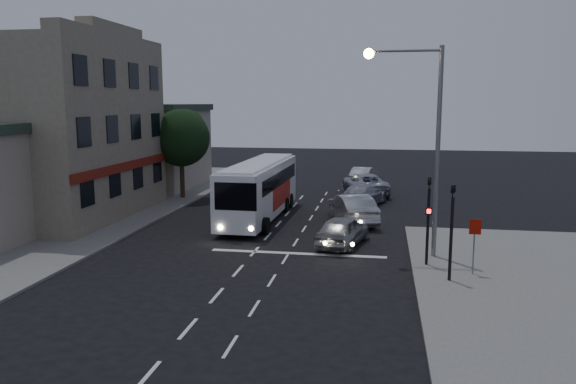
% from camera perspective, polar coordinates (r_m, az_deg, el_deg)
% --- Properties ---
extents(ground, '(120.00, 120.00, 0.00)m').
position_cam_1_polar(ground, '(24.08, -4.49, -7.29)').
color(ground, black).
extents(sidewalk_far, '(12.00, 50.00, 0.12)m').
position_cam_1_polar(sidewalk_far, '(36.30, -21.61, -2.21)').
color(sidewalk_far, slate).
rests_on(sidewalk_far, ground).
extents(road_markings, '(8.00, 30.55, 0.01)m').
position_cam_1_polar(road_markings, '(26.94, -0.11, -5.47)').
color(road_markings, silver).
rests_on(road_markings, ground).
extents(tour_bus, '(2.63, 11.06, 3.38)m').
position_cam_1_polar(tour_bus, '(32.73, -2.91, 0.39)').
color(tour_bus, white).
rests_on(tour_bus, ground).
extents(car_suv, '(2.65, 4.56, 1.46)m').
position_cam_1_polar(car_suv, '(26.94, 5.55, -3.92)').
color(car_suv, gray).
rests_on(car_suv, ground).
extents(car_sedan_a, '(3.30, 5.35, 1.66)m').
position_cam_1_polar(car_sedan_a, '(31.96, 6.51, -1.68)').
color(car_sedan_a, '#AEAEAF').
rests_on(car_sedan_a, ground).
extents(car_sedan_b, '(3.38, 5.40, 1.46)m').
position_cam_1_polar(car_sedan_b, '(37.36, 7.64, -0.29)').
color(car_sedan_b, '#9697A2').
rests_on(car_sedan_b, ground).
extents(car_sedan_c, '(3.96, 6.18, 1.59)m').
position_cam_1_polar(car_sedan_c, '(41.98, 7.83, 0.83)').
color(car_sedan_c, '#A0A1B1').
rests_on(car_sedan_c, ground).
extents(car_extra, '(2.25, 4.64, 1.47)m').
position_cam_1_polar(car_extra, '(47.08, 7.66, 1.65)').
color(car_extra, silver).
rests_on(car_extra, ground).
extents(traffic_signal_main, '(0.25, 0.35, 4.10)m').
position_cam_1_polar(traffic_signal_main, '(23.66, 14.08, -1.80)').
color(traffic_signal_main, black).
rests_on(traffic_signal_main, sidewalk_near).
extents(traffic_signal_side, '(0.18, 0.15, 4.10)m').
position_cam_1_polar(traffic_signal_side, '(21.80, 16.31, -2.82)').
color(traffic_signal_side, black).
rests_on(traffic_signal_side, sidewalk_near).
extents(regulatory_sign, '(0.45, 0.12, 2.20)m').
position_cam_1_polar(regulatory_sign, '(23.04, 18.42, -4.38)').
color(regulatory_sign, slate).
rests_on(regulatory_sign, sidewalk_near).
extents(streetlight, '(3.32, 0.44, 9.00)m').
position_cam_1_polar(streetlight, '(24.67, 13.53, 6.41)').
color(streetlight, slate).
rests_on(streetlight, sidewalk_near).
extents(main_building, '(10.12, 12.00, 11.00)m').
position_cam_1_polar(main_building, '(36.21, -23.39, 5.80)').
color(main_building, '#786A56').
rests_on(main_building, sidewalk_far).
extents(low_building_north, '(9.40, 9.40, 6.50)m').
position_cam_1_polar(low_building_north, '(46.65, -14.78, 4.65)').
color(low_building_north, gray).
rests_on(low_building_north, sidewalk_far).
extents(street_tree, '(4.00, 4.00, 6.20)m').
position_cam_1_polar(street_tree, '(39.97, -10.82, 5.68)').
color(street_tree, black).
rests_on(street_tree, sidewalk_far).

